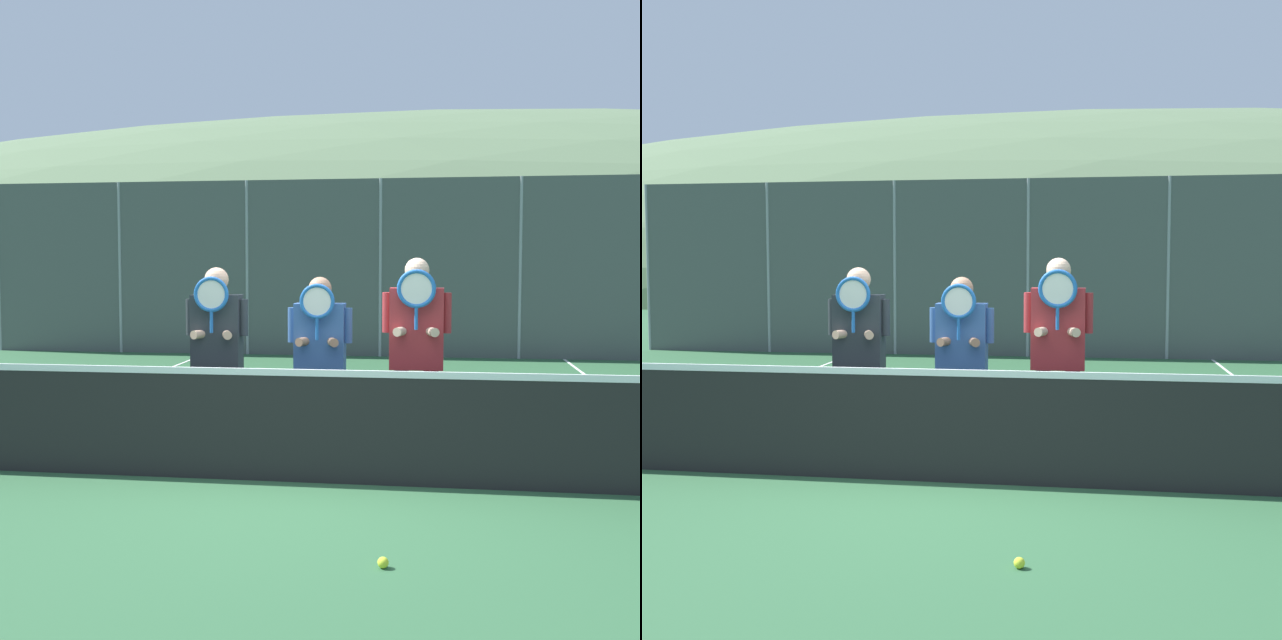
{
  "view_description": "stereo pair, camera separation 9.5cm",
  "coord_description": "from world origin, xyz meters",
  "views": [
    {
      "loc": [
        1.05,
        -6.44,
        1.81
      ],
      "look_at": [
        0.01,
        0.81,
        1.29
      ],
      "focal_mm": 45.0,
      "sensor_mm": 36.0,
      "label": 1
    },
    {
      "loc": [
        1.14,
        -6.43,
        1.81
      ],
      "look_at": [
        0.01,
        0.81,
        1.29
      ],
      "focal_mm": 45.0,
      "sensor_mm": 36.0,
      "label": 2
    }
  ],
  "objects": [
    {
      "name": "tennis_net",
      "position": [
        0.0,
        0.0,
        0.49
      ],
      "size": [
        9.38,
        0.09,
        1.04
      ],
      "color": "gray",
      "rests_on": "ground_plane"
    },
    {
      "name": "car_far_left",
      "position": [
        -3.76,
        11.17,
        0.95
      ],
      "size": [
        4.02,
        2.03,
        1.88
      ],
      "color": "black",
      "rests_on": "ground_plane"
    },
    {
      "name": "court_line_left_sideline",
      "position": [
        -3.49,
        3.0,
        0.0
      ],
      "size": [
        0.05,
        16.0,
        0.01
      ],
      "primitive_type": "cube",
      "color": "white",
      "rests_on": "ground_plane"
    },
    {
      "name": "car_left_of_center",
      "position": [
        1.12,
        11.68,
        0.89
      ],
      "size": [
        4.66,
        1.99,
        1.75
      ],
      "color": "black",
      "rests_on": "ground_plane"
    },
    {
      "name": "player_center_right",
      "position": [
        0.9,
        0.53,
        1.11
      ],
      "size": [
        0.6,
        0.34,
        1.86
      ],
      "color": "black",
      "rests_on": "ground_plane"
    },
    {
      "name": "clubhouse_building",
      "position": [
        1.28,
        17.47,
        1.71
      ],
      "size": [
        16.89,
        5.5,
        3.38
      ],
      "color": "beige",
      "rests_on": "ground_plane"
    },
    {
      "name": "player_leftmost",
      "position": [
        -0.92,
        0.62,
        1.06
      ],
      "size": [
        0.58,
        0.34,
        1.78
      ],
      "color": "#56565B",
      "rests_on": "ground_plane"
    },
    {
      "name": "hill_distant",
      "position": [
        0.0,
        54.8,
        0.0
      ],
      "size": [
        120.37,
        66.87,
        23.4
      ],
      "color": "#5B7551",
      "rests_on": "ground_plane"
    },
    {
      "name": "ground_plane",
      "position": [
        0.0,
        0.0,
        0.0
      ],
      "size": [
        120.0,
        120.0,
        0.0
      ],
      "primitive_type": "plane",
      "color": "#2D5B38"
    },
    {
      "name": "fence_back",
      "position": [
        0.0,
        9.11,
        1.72
      ],
      "size": [
        15.93,
        0.06,
        3.45
      ],
      "color": "gray",
      "rests_on": "ground_plane"
    },
    {
      "name": "player_center_left",
      "position": [
        0.03,
        0.65,
        1.01
      ],
      "size": [
        0.59,
        0.34,
        1.69
      ],
      "color": "#232838",
      "rests_on": "ground_plane"
    },
    {
      "name": "tennis_ball_on_court",
      "position": [
        0.76,
        -1.78,
        0.03
      ],
      "size": [
        0.07,
        0.07,
        0.07
      ],
      "color": "#CCDB33",
      "rests_on": "ground_plane"
    }
  ]
}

